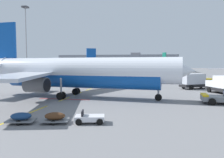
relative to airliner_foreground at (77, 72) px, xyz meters
name	(u,v)px	position (x,y,z in m)	size (l,w,h in m)	color
ground	(198,89)	(20.73, 15.82, -3.95)	(400.00, 400.00, 0.00)	slate
apron_paint_markings	(94,87)	(-1.27, 14.10, -3.95)	(8.00, 96.89, 0.01)	yellow
airliner_foreground	(77,72)	(0.00, 0.00, 0.00)	(34.82, 34.51, 12.20)	silver
airliner_mid_left	(61,67)	(-25.88, 52.55, -0.19)	(30.56, 28.53, 11.62)	silver
airliner_far_center	(155,67)	(11.70, 77.39, -0.74)	(26.39, 27.53, 9.93)	silver
fuel_service_truck	(196,81)	(20.20, 15.63, -2.30)	(7.22, 5.70, 3.14)	black
baggage_train	(55,117)	(3.29, -14.79, -3.42)	(8.71, 3.33, 1.14)	silver
apron_light_mast_near	(26,34)	(-29.47, 33.28, 10.80)	(1.80, 1.80, 23.57)	slate
terminal_satellite	(119,63)	(-11.63, 110.92, 1.23)	(73.34, 23.86, 11.93)	gray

